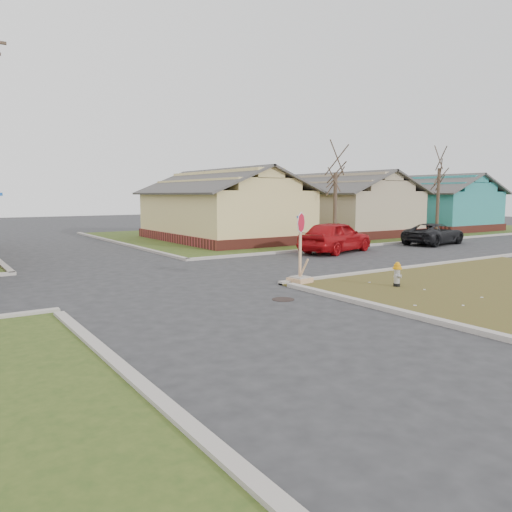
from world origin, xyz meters
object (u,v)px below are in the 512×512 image
stop_sign (300,267)px  red_sedan (335,237)px  dark_pickup (434,234)px  fire_hydrant (397,273)px

stop_sign → red_sedan: size_ratio=0.49×
red_sedan → stop_sign: bearing=114.4°
red_sedan → dark_pickup: (7.83, -0.16, -0.19)m
stop_sign → dark_pickup: (15.09, 5.97, 0.07)m
fire_hydrant → dark_pickup: dark_pickup is taller
fire_hydrant → stop_sign: 3.15m
stop_sign → dark_pickup: size_ratio=0.52×
dark_pickup → stop_sign: bearing=102.4°
fire_hydrant → dark_pickup: size_ratio=0.18×
fire_hydrant → dark_pickup: (12.96, 8.28, 0.14)m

